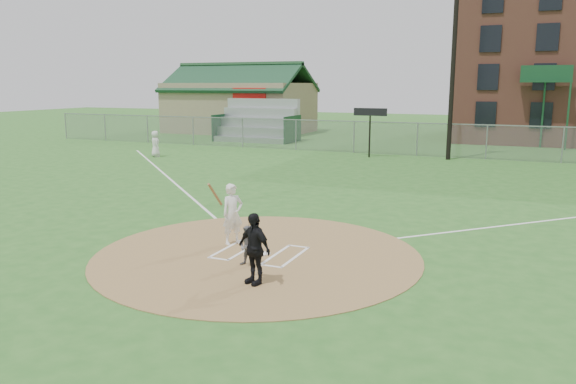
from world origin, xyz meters
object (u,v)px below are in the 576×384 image
at_px(ondeck_player, 155,144).
at_px(catcher, 248,246).
at_px(home_plate, 259,254).
at_px(umpire, 254,248).
at_px(batter_at_plate, 233,214).

bearing_deg(ondeck_player, catcher, 173.08).
xyz_separation_m(home_plate, ondeck_player, (-14.49, 15.36, 0.75)).
height_order(catcher, umpire, umpire).
height_order(home_plate, ondeck_player, ondeck_player).
xyz_separation_m(catcher, batter_at_plate, (-1.27, 1.54, 0.35)).
relative_size(home_plate, batter_at_plate, 0.24).
xyz_separation_m(home_plate, batter_at_plate, (-1.09, 0.59, 0.83)).
relative_size(home_plate, ondeck_player, 0.27).
bearing_deg(home_plate, umpire, -66.86).
xyz_separation_m(home_plate, catcher, (0.18, -0.95, 0.48)).
bearing_deg(batter_at_plate, catcher, -50.46).
relative_size(home_plate, umpire, 0.26).
bearing_deg(batter_at_plate, ondeck_player, 132.20).
bearing_deg(ondeck_player, batter_at_plate, 173.32).
xyz_separation_m(umpire, batter_at_plate, (-1.93, 2.55, 0.04)).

